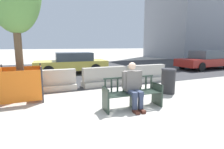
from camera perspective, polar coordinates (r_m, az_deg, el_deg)
ground_plane at (r=4.77m, az=3.42°, el=-12.44°), size 200.00×200.00×0.00m
street_asphalt at (r=12.93m, az=-14.19°, el=1.21°), size 120.00×12.00×0.01m
street_bench at (r=5.07m, az=6.67°, el=-6.44°), size 1.72×0.62×0.88m
seated_person at (r=4.94m, az=6.90°, el=-3.34°), size 0.59×0.74×1.31m
jersey_barrier_centre at (r=7.81m, az=-2.42°, el=-1.21°), size 2.02×0.74×0.84m
jersey_barrier_left at (r=7.34m, az=-19.55°, el=-2.44°), size 2.03×0.76×0.84m
jersey_barrier_right at (r=8.83m, az=11.04°, el=-0.15°), size 2.02×0.74×0.84m
construction_fence at (r=6.46m, az=-27.48°, el=-2.43°), size 1.28×1.28×1.14m
car_taxi_near at (r=11.68m, az=-12.95°, el=3.74°), size 4.62×2.14×1.34m
car_sedan_mid at (r=15.30m, az=28.18°, el=4.22°), size 4.77×2.05×1.40m
trash_bin at (r=6.90m, az=17.87°, el=-1.99°), size 0.54×0.54×0.93m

